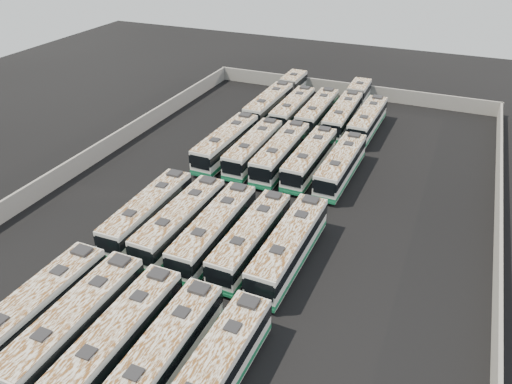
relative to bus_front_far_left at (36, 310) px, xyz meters
name	(u,v)px	position (x,y,z in m)	size (l,w,h in m)	color
ground	(262,206)	(8.51, 22.26, -1.85)	(140.00, 140.00, 0.00)	black
perimeter_wall	(262,197)	(8.51, 22.26, -0.75)	(45.20, 73.20, 2.20)	gray
bus_front_far_left	(36,310)	(0.00, 0.00, 0.00)	(2.86, 12.85, 3.61)	beige
bus_front_left	(76,323)	(3.54, 0.11, 0.00)	(2.79, 12.86, 3.62)	beige
bus_front_center	(118,339)	(7.12, 0.09, -0.03)	(2.70, 12.60, 3.55)	beige
bus_front_right	(162,357)	(10.68, -0.08, -0.04)	(2.66, 12.55, 3.54)	beige
bus_front_far_right	(214,374)	(14.38, 0.10, -0.05)	(2.89, 12.56, 3.53)	beige
bus_midfront_far_left	(148,212)	(0.05, 14.30, -0.05)	(2.82, 12.50, 3.51)	beige
bus_midfront_left	(181,221)	(3.68, 14.20, -0.02)	(2.91, 12.71, 3.57)	beige
bus_midfront_center	(214,230)	(7.22, 14.08, -0.01)	(2.75, 12.73, 3.59)	beige
bus_midfront_right	(251,238)	(10.72, 14.28, -0.06)	(2.83, 12.43, 3.49)	beige
bus_midfront_far_right	(289,246)	(14.24, 14.37, 0.02)	(2.97, 13.01, 3.65)	beige
bus_midback_far_left	(226,143)	(0.08, 31.10, 0.02)	(2.97, 13.01, 3.65)	beige
bus_midback_left	(254,148)	(3.69, 31.15, -0.05)	(2.66, 12.46, 3.51)	beige
bus_midback_center	(281,153)	(7.15, 31.11, 0.02)	(2.75, 12.95, 3.65)	beige
bus_midback_right	(310,158)	(10.67, 31.24, -0.04)	(2.85, 12.56, 3.53)	beige
bus_midback_far_right	(341,165)	(14.37, 30.99, -0.06)	(2.90, 12.46, 3.50)	beige
bus_back_far_left	(277,97)	(0.00, 48.69, -0.01)	(2.79, 19.88, 3.60)	beige
bus_back_left	(293,109)	(3.67, 45.17, -0.06)	(2.62, 12.37, 3.49)	beige
bus_back_center	(317,112)	(7.22, 45.39, -0.03)	(2.75, 12.66, 3.57)	beige
bus_back_right	(348,108)	(10.76, 48.76, -0.03)	(2.95, 19.63, 3.56)	beige
bus_back_far_right	(368,120)	(14.30, 45.18, -0.06)	(2.91, 12.48, 3.50)	beige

